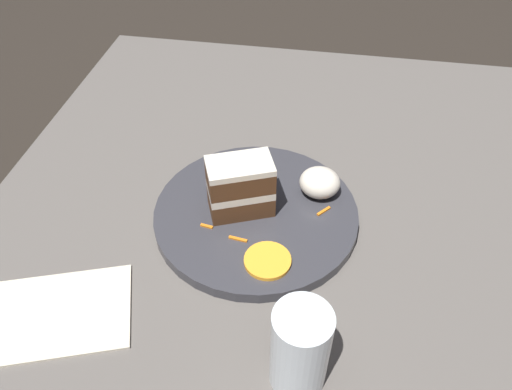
{
  "coord_description": "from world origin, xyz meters",
  "views": [
    {
      "loc": [
        0.06,
        -0.49,
        0.57
      ],
      "look_at": [
        -0.03,
        0.02,
        0.08
      ],
      "focal_mm": 35.0,
      "sensor_mm": 36.0,
      "label": 1
    }
  ],
  "objects": [
    {
      "name": "ground_plane",
      "position": [
        0.0,
        0.0,
        0.0
      ],
      "size": [
        6.0,
        6.0,
        0.0
      ],
      "primitive_type": "plane",
      "color": "black",
      "rests_on": "ground"
    },
    {
      "name": "drinking_glass",
      "position": [
        0.06,
        -0.22,
        0.08
      ],
      "size": [
        0.06,
        0.06,
        0.12
      ],
      "color": "silver",
      "rests_on": "dining_table"
    },
    {
      "name": "dining_table",
      "position": [
        0.0,
        0.0,
        0.01
      ],
      "size": [
        0.9,
        1.11,
        0.03
      ],
      "primitive_type": "cube",
      "color": "#56514C",
      "rests_on": "ground"
    },
    {
      "name": "carrot_shreds_scatter",
      "position": [
        -0.03,
        0.03,
        0.05
      ],
      "size": [
        0.18,
        0.14,
        0.0
      ],
      "color": "orange",
      "rests_on": "plate"
    },
    {
      "name": "cake_slice",
      "position": [
        -0.05,
        0.02,
        0.09
      ],
      "size": [
        0.11,
        0.09,
        0.09
      ],
      "rotation": [
        0.0,
        0.0,
        5.1
      ],
      "color": "#4C2D19",
      "rests_on": "plate"
    },
    {
      "name": "cream_dollop",
      "position": [
        0.06,
        0.07,
        0.07
      ],
      "size": [
        0.06,
        0.06,
        0.05
      ],
      "primitive_type": "ellipsoid",
      "color": "silver",
      "rests_on": "plate"
    },
    {
      "name": "orange_garnish",
      "position": [
        -0.0,
        -0.07,
        0.05
      ],
      "size": [
        0.06,
        0.06,
        0.01
      ],
      "primitive_type": "cylinder",
      "color": "orange",
      "rests_on": "plate"
    },
    {
      "name": "plate",
      "position": [
        -0.03,
        0.02,
        0.04
      ],
      "size": [
        0.3,
        0.3,
        0.02
      ],
      "primitive_type": "cylinder",
      "color": "#333338",
      "rests_on": "dining_table"
    },
    {
      "name": "menu_card",
      "position": [
        -0.26,
        -0.19,
        0.03
      ],
      "size": [
        0.23,
        0.18,
        0.0
      ],
      "primitive_type": "cube",
      "rotation": [
        0.0,
        0.0,
        1.91
      ],
      "color": "beige",
      "rests_on": "dining_table"
    }
  ]
}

